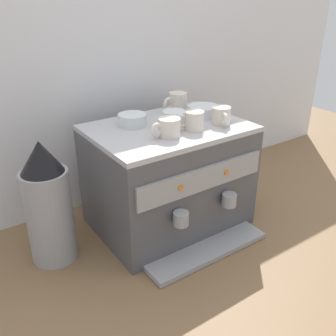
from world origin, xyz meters
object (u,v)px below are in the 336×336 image
object	(u,v)px
ceramic_cup_2	(221,116)
espresso_machine	(169,177)
ceramic_bowl_1	(132,120)
ceramic_cup_3	(177,102)
ceramic_bowl_2	(204,111)
ceramic_cup_0	(193,121)
ceramic_cup_1	(168,127)
milk_pitcher	(240,181)
ceramic_bowl_0	(174,117)
coffee_grinder	(48,205)

from	to	relation	value
ceramic_cup_2	espresso_machine	bearing A→B (deg)	152.20
ceramic_cup_2	ceramic_bowl_1	bearing A→B (deg)	147.80
ceramic_cup_3	ceramic_bowl_2	distance (m)	0.13
ceramic_cup_0	ceramic_cup_2	xyz separation A→B (m)	(0.13, -0.01, -0.00)
ceramic_cup_1	milk_pitcher	size ratio (longest dim) A/B	0.77
ceramic_bowl_0	ceramic_cup_1	bearing A→B (deg)	-133.00
ceramic_bowl_2	ceramic_bowl_0	bearing A→B (deg)	-178.27
ceramic_cup_3	milk_pitcher	world-z (taller)	ceramic_cup_3
espresso_machine	coffee_grinder	size ratio (longest dim) A/B	1.28
ceramic_cup_2	coffee_grinder	xyz separation A→B (m)	(-0.66, 0.15, -0.25)
ceramic_bowl_2	coffee_grinder	world-z (taller)	ceramic_bowl_2
espresso_machine	ceramic_cup_3	world-z (taller)	ceramic_cup_3
espresso_machine	ceramic_bowl_2	bearing A→B (deg)	9.41
espresso_machine	ceramic_cup_0	distance (m)	0.27
ceramic_cup_0	ceramic_cup_3	bearing A→B (deg)	68.19
coffee_grinder	ceramic_cup_2	bearing A→B (deg)	-12.37
ceramic_cup_3	ceramic_bowl_1	size ratio (longest dim) A/B	1.10
ceramic_bowl_0	coffee_grinder	world-z (taller)	ceramic_bowl_0
espresso_machine	ceramic_cup_2	size ratio (longest dim) A/B	5.59
ceramic_bowl_0	ceramic_cup_0	bearing A→B (deg)	-87.47
ceramic_cup_2	ceramic_bowl_0	size ratio (longest dim) A/B	1.14
ceramic_cup_1	coffee_grinder	xyz separation A→B (m)	(-0.42, 0.14, -0.25)
espresso_machine	ceramic_cup_1	distance (m)	0.28
ceramic_cup_0	ceramic_bowl_0	xyz separation A→B (m)	(-0.01, 0.11, -0.01)
espresso_machine	ceramic_cup_1	size ratio (longest dim) A/B	5.06
ceramic_cup_0	ceramic_cup_2	distance (m)	0.13
ceramic_cup_0	ceramic_cup_3	xyz separation A→B (m)	(0.09, 0.23, 0.00)
espresso_machine	ceramic_cup_2	bearing A→B (deg)	-27.80
ceramic_cup_1	ceramic_bowl_2	size ratio (longest dim) A/B	0.91
ceramic_cup_2	coffee_grinder	bearing A→B (deg)	167.63
ceramic_bowl_2	coffee_grinder	size ratio (longest dim) A/B	0.28
coffee_grinder	milk_pitcher	bearing A→B (deg)	-3.41
ceramic_cup_1	coffee_grinder	size ratio (longest dim) A/B	0.25
ceramic_cup_1	ceramic_cup_3	xyz separation A→B (m)	(0.21, 0.24, 0.01)
ceramic_cup_0	ceramic_cup_1	distance (m)	0.11
ceramic_bowl_1	milk_pitcher	bearing A→B (deg)	-9.85
ceramic_bowl_1	ceramic_cup_1	bearing A→B (deg)	-75.40
ceramic_cup_0	milk_pitcher	world-z (taller)	ceramic_cup_0
ceramic_bowl_1	coffee_grinder	world-z (taller)	ceramic_bowl_1
ceramic_cup_3	milk_pitcher	size ratio (longest dim) A/B	0.78
ceramic_cup_0	ceramic_cup_1	world-z (taller)	ceramic_cup_0
ceramic_bowl_1	milk_pitcher	xyz separation A→B (m)	(0.52, -0.09, -0.38)
ceramic_bowl_2	ceramic_cup_1	bearing A→B (deg)	-154.98
ceramic_bowl_1	ceramic_bowl_2	size ratio (longest dim) A/B	0.84
ceramic_cup_1	ceramic_bowl_0	xyz separation A→B (m)	(0.11, 0.12, -0.01)
ceramic_bowl_2	ceramic_cup_0	bearing A→B (deg)	-140.98
espresso_machine	ceramic_cup_3	size ratio (longest dim) A/B	4.98
ceramic_cup_0	ceramic_bowl_2	bearing A→B (deg)	39.02
ceramic_cup_0	ceramic_bowl_2	world-z (taller)	ceramic_cup_0
ceramic_bowl_2	milk_pitcher	size ratio (longest dim) A/B	0.85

